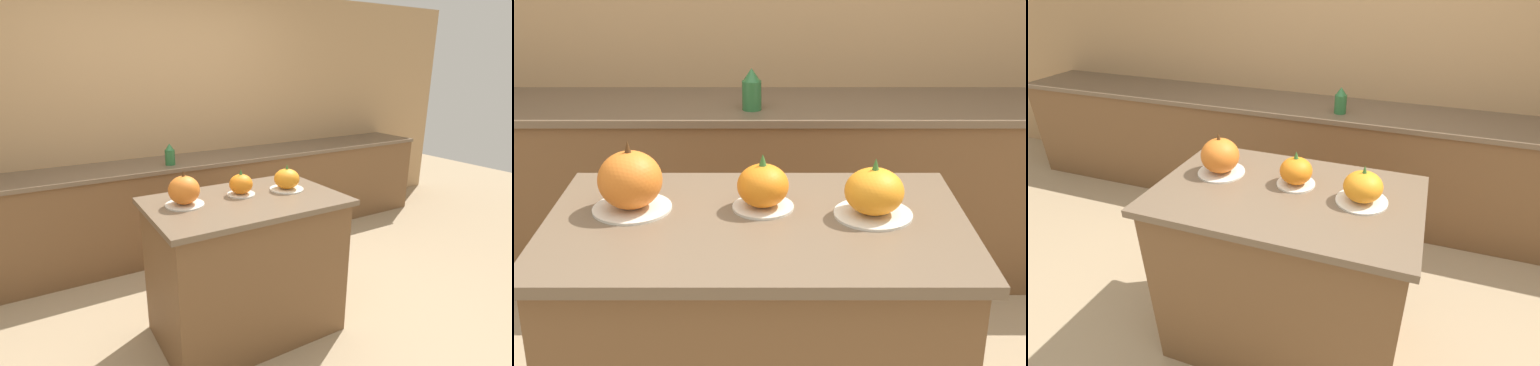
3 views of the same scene
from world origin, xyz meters
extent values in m
plane|color=tan|center=(0.00, 0.00, 0.00)|extent=(12.00, 12.00, 0.00)
cube|color=tan|center=(0.00, 1.78, 1.25)|extent=(8.00, 0.06, 2.50)
cube|color=brown|center=(0.00, 0.00, 0.46)|extent=(1.16, 0.70, 0.91)
cube|color=brown|center=(0.00, 0.00, 0.93)|extent=(1.22, 0.76, 0.03)
cube|color=brown|center=(0.00, 1.45, 0.43)|extent=(6.00, 0.56, 0.86)
cube|color=brown|center=(0.00, 1.45, 0.88)|extent=(6.00, 0.60, 0.03)
cylinder|color=silver|center=(-0.37, 0.08, 0.95)|extent=(0.23, 0.23, 0.01)
ellipsoid|color=orange|center=(-0.37, 0.08, 1.04)|extent=(0.19, 0.19, 0.17)
cone|color=#4C2D14|center=(-0.37, 0.08, 1.14)|extent=(0.02, 0.02, 0.04)
cylinder|color=silver|center=(0.02, 0.09, 0.95)|extent=(0.18, 0.18, 0.01)
ellipsoid|color=orange|center=(0.02, 0.09, 1.02)|extent=(0.15, 0.15, 0.13)
cone|color=#38702D|center=(0.02, 0.09, 1.10)|extent=(0.03, 0.03, 0.04)
cylinder|color=silver|center=(0.34, 0.04, 0.95)|extent=(0.23, 0.23, 0.01)
ellipsoid|color=orange|center=(0.34, 0.04, 1.02)|extent=(0.17, 0.17, 0.13)
cone|color=#38702D|center=(0.34, 0.04, 1.11)|extent=(0.02, 0.02, 0.04)
cylinder|color=#2D6B38|center=(-0.05, 1.34, 0.96)|extent=(0.09, 0.09, 0.14)
cone|color=#2D6B38|center=(-0.05, 1.34, 1.06)|extent=(0.08, 0.08, 0.06)
camera|label=1|loc=(-1.14, -2.10, 1.75)|focal=28.00mm
camera|label=2|loc=(0.04, -1.86, 1.81)|focal=50.00mm
camera|label=3|loc=(0.52, -1.49, 1.86)|focal=28.00mm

